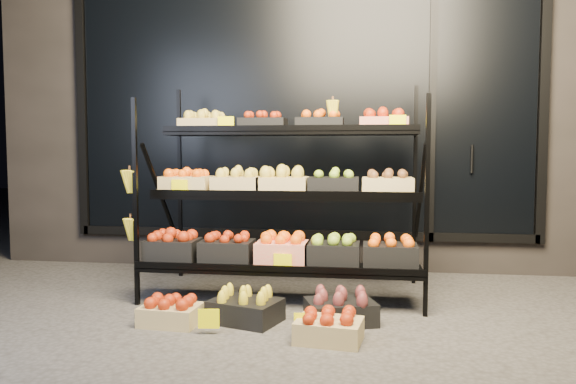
# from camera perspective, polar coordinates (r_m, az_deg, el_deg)

# --- Properties ---
(ground) EXTENTS (24.00, 24.00, 0.00)m
(ground) POSITION_cam_1_polar(r_m,az_deg,el_deg) (3.87, -1.65, -12.65)
(ground) COLOR #514F4C
(ground) RESTS_ON ground
(building) EXTENTS (6.00, 2.08, 3.50)m
(building) POSITION_cam_1_polar(r_m,az_deg,el_deg) (6.30, 2.33, 9.89)
(building) COLOR #2D2826
(building) RESTS_ON ground
(display_rack) EXTENTS (2.18, 1.02, 1.66)m
(display_rack) POSITION_cam_1_polar(r_m,az_deg,el_deg) (4.31, -0.51, -0.25)
(display_rack) COLOR black
(display_rack) RESTS_ON ground
(tag_floor_a) EXTENTS (0.13, 0.01, 0.12)m
(tag_floor_a) POSITION_cam_1_polar(r_m,az_deg,el_deg) (3.55, -8.05, -13.25)
(tag_floor_a) COLOR #FFF800
(tag_floor_a) RESTS_ON ground
(tag_floor_b) EXTENTS (0.13, 0.01, 0.12)m
(tag_floor_b) POSITION_cam_1_polar(r_m,az_deg,el_deg) (3.44, 1.72, -13.78)
(tag_floor_b) COLOR #FFF800
(tag_floor_b) RESTS_ON ground
(floor_crate_left) EXTENTS (0.39, 0.30, 0.19)m
(floor_crate_left) POSITION_cam_1_polar(r_m,az_deg,el_deg) (3.78, -11.83, -11.74)
(floor_crate_left) COLOR tan
(floor_crate_left) RESTS_ON ground
(floor_crate_midleft) EXTENTS (0.51, 0.44, 0.21)m
(floor_crate_midleft) POSITION_cam_1_polar(r_m,az_deg,el_deg) (3.76, -4.35, -11.56)
(floor_crate_midleft) COLOR black
(floor_crate_midleft) RESTS_ON ground
(floor_crate_midright) EXTENTS (0.41, 0.33, 0.20)m
(floor_crate_midright) POSITION_cam_1_polar(r_m,az_deg,el_deg) (3.40, 4.19, -13.45)
(floor_crate_midright) COLOR tan
(floor_crate_midright) RESTS_ON ground
(floor_crate_right) EXTENTS (0.51, 0.44, 0.21)m
(floor_crate_right) POSITION_cam_1_polar(r_m,az_deg,el_deg) (3.74, 5.36, -11.64)
(floor_crate_right) COLOR black
(floor_crate_right) RESTS_ON ground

